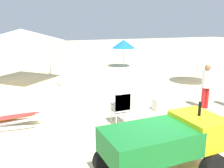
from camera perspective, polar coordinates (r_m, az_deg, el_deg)
name	(u,v)px	position (r m, az deg, el deg)	size (l,w,h in m)	color
ground	(158,146)	(6.70, 10.46, -13.80)	(80.00, 80.00, 0.00)	beige
utility_cart	(166,141)	(5.22, 12.22, -12.62)	(2.59, 1.36, 1.50)	#197A2D
stacked_plastic_chairs	(121,105)	(7.62, 2.11, -4.79)	(0.48, 0.48, 1.11)	white
surfboard_pile	(0,123)	(8.17, -24.18, -8.12)	(2.44, 0.65, 0.40)	white
lifeguard_near_left	(206,84)	(9.65, 20.74, 0.08)	(0.32, 0.32, 1.64)	red
popup_canopy	(21,35)	(13.77, -20.07, 10.44)	(3.24, 3.24, 2.79)	#B2B2B7
beach_umbrella_left	(124,44)	(17.78, 2.67, 9.13)	(1.68, 1.68, 1.93)	beige
beach_umbrella_mid	(199,54)	(13.66, 19.17, 6.46)	(2.05, 2.05, 1.88)	beige
cooler_box	(161,105)	(9.22, 11.14, -4.62)	(0.55, 0.37, 0.42)	white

